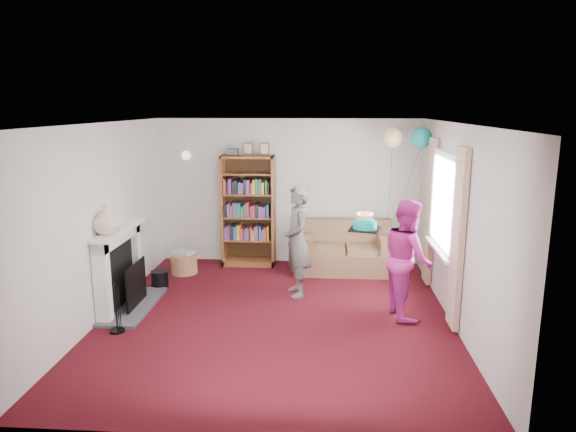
# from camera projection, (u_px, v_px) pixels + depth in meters

# --- Properties ---
(ground) EXTENTS (5.00, 5.00, 0.00)m
(ground) POSITION_uv_depth(u_px,v_px,m) (276.00, 317.00, 6.71)
(ground) COLOR #33070A
(ground) RESTS_ON ground
(wall_back) EXTENTS (4.50, 0.02, 2.50)m
(wall_back) POSITION_uv_depth(u_px,v_px,m) (289.00, 192.00, 8.90)
(wall_back) COLOR silver
(wall_back) RESTS_ON ground
(wall_left) EXTENTS (0.02, 5.00, 2.50)m
(wall_left) POSITION_uv_depth(u_px,v_px,m) (101.00, 221.00, 6.60)
(wall_left) COLOR silver
(wall_left) RESTS_ON ground
(wall_right) EXTENTS (0.02, 5.00, 2.50)m
(wall_right) POSITION_uv_depth(u_px,v_px,m) (459.00, 227.00, 6.30)
(wall_right) COLOR silver
(wall_right) RESTS_ON ground
(ceiling) EXTENTS (4.50, 5.00, 0.01)m
(ceiling) POSITION_uv_depth(u_px,v_px,m) (275.00, 123.00, 6.18)
(ceiling) COLOR white
(ceiling) RESTS_ON wall_back
(fireplace) EXTENTS (0.55, 1.80, 1.12)m
(fireplace) POSITION_uv_depth(u_px,v_px,m) (124.00, 272.00, 6.93)
(fireplace) COLOR #3F3F42
(fireplace) RESTS_ON ground
(window_bay) EXTENTS (0.14, 2.02, 2.20)m
(window_bay) POSITION_uv_depth(u_px,v_px,m) (443.00, 220.00, 6.90)
(window_bay) COLOR white
(window_bay) RESTS_ON ground
(wall_sconce) EXTENTS (0.16, 0.23, 0.16)m
(wall_sconce) POSITION_uv_depth(u_px,v_px,m) (186.00, 155.00, 8.74)
(wall_sconce) COLOR gold
(wall_sconce) RESTS_ON ground
(bookcase) EXTENTS (0.90, 0.42, 2.10)m
(bookcase) POSITION_uv_depth(u_px,v_px,m) (249.00, 212.00, 8.81)
(bookcase) COLOR #472B14
(bookcase) RESTS_ON ground
(sofa) EXTENTS (1.55, 0.82, 0.82)m
(sofa) POSITION_uv_depth(u_px,v_px,m) (345.00, 252.00, 8.59)
(sofa) COLOR brown
(sofa) RESTS_ON ground
(wicker_basket) EXTENTS (0.43, 0.43, 0.38)m
(wicker_basket) POSITION_uv_depth(u_px,v_px,m) (184.00, 263.00, 8.45)
(wicker_basket) COLOR #976B46
(wicker_basket) RESTS_ON ground
(person_striped) EXTENTS (0.53, 0.67, 1.63)m
(person_striped) POSITION_uv_depth(u_px,v_px,m) (297.00, 241.00, 7.35)
(person_striped) COLOR black
(person_striped) RESTS_ON ground
(person_magenta) EXTENTS (0.71, 0.85, 1.55)m
(person_magenta) POSITION_uv_depth(u_px,v_px,m) (407.00, 258.00, 6.64)
(person_magenta) COLOR #B82485
(person_magenta) RESTS_ON ground
(birthday_cake) EXTENTS (0.38, 0.38, 0.22)m
(birthday_cake) POSITION_uv_depth(u_px,v_px,m) (365.00, 225.00, 6.78)
(birthday_cake) COLOR black
(birthday_cake) RESTS_ON ground
(balloons) EXTENTS (0.76, 0.32, 1.74)m
(balloons) POSITION_uv_depth(u_px,v_px,m) (407.00, 138.00, 7.99)
(balloons) COLOR #3F3F3F
(balloons) RESTS_ON ground
(mantel_vase) EXTENTS (0.45, 0.45, 0.37)m
(mantel_vase) POSITION_uv_depth(u_px,v_px,m) (107.00, 220.00, 6.43)
(mantel_vase) COLOR beige
(mantel_vase) RESTS_ON fireplace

